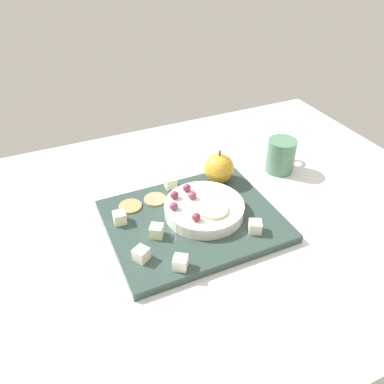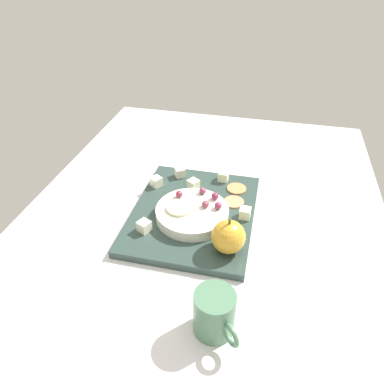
{
  "view_description": "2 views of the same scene",
  "coord_description": "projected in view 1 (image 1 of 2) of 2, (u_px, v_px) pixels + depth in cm",
  "views": [
    {
      "loc": [
        26.04,
        56.42,
        55.51
      ],
      "look_at": [
        0.23,
        -0.5,
        9.41
      ],
      "focal_mm": 35.91,
      "sensor_mm": 36.0,
      "label": 1
    },
    {
      "loc": [
        -62.65,
        -12.38,
        57.54
      ],
      "look_at": [
        3.2,
        2.97,
        8.67
      ],
      "focal_mm": 33.94,
      "sensor_mm": 36.0,
      "label": 2
    }
  ],
  "objects": [
    {
      "name": "cracker_0",
      "position": [
        155.0,
        199.0,
        0.83
      ],
      "size": [
        4.82,
        4.82,
        0.4
      ],
      "primitive_type": "cylinder",
      "color": "tan",
      "rests_on": "platter"
    },
    {
      "name": "cheese_cube_4",
      "position": [
        141.0,
        254.0,
        0.68
      ],
      "size": [
        3.33,
        3.33,
        2.42
      ],
      "primitive_type": "cube",
      "rotation": [
        0.0,
        0.0,
        0.56
      ],
      "color": "#F0E4CE",
      "rests_on": "platter"
    },
    {
      "name": "cheese_cube_2",
      "position": [
        171.0,
        183.0,
        0.86
      ],
      "size": [
        2.52,
        2.52,
        2.42
      ],
      "primitive_type": "cube",
      "rotation": [
        0.0,
        0.0,
        1.53
      ],
      "color": "#EDF3C6",
      "rests_on": "platter"
    },
    {
      "name": "cracker_1",
      "position": [
        130.0,
        206.0,
        0.81
      ],
      "size": [
        4.82,
        4.82,
        0.4
      ],
      "primitive_type": "cylinder",
      "color": "tan",
      "rests_on": "platter"
    },
    {
      "name": "grape_3",
      "position": [
        174.0,
        206.0,
        0.76
      ],
      "size": [
        1.79,
        1.61,
        1.5
      ],
      "primitive_type": "ellipsoid",
      "color": "#853958",
      "rests_on": "serving_dish"
    },
    {
      "name": "serving_dish",
      "position": [
        204.0,
        209.0,
        0.78
      ],
      "size": [
        16.33,
        16.33,
        2.47
      ],
      "primitive_type": "cylinder",
      "color": "silver",
      "rests_on": "platter"
    },
    {
      "name": "platter",
      "position": [
        193.0,
        221.0,
        0.79
      ],
      "size": [
        34.0,
        27.48,
        1.82
      ],
      "primitive_type": "cube",
      "color": "#2E413C",
      "rests_on": "table"
    },
    {
      "name": "grape_1",
      "position": [
        196.0,
        217.0,
        0.73
      ],
      "size": [
        1.79,
        1.61,
        1.65
      ],
      "primitive_type": "ellipsoid",
      "color": "#8C3147",
      "rests_on": "serving_dish"
    },
    {
      "name": "cup",
      "position": [
        281.0,
        155.0,
        0.93
      ],
      "size": [
        8.56,
        8.25,
        8.34
      ],
      "color": "#4C7759",
      "rests_on": "table"
    },
    {
      "name": "apple_stem",
      "position": [
        220.0,
        153.0,
        0.84
      ],
      "size": [
        0.5,
        0.5,
        1.2
      ],
      "primitive_type": "cylinder",
      "color": "brown",
      "rests_on": "apple_whole"
    },
    {
      "name": "cheese_cube_3",
      "position": [
        255.0,
        227.0,
        0.74
      ],
      "size": [
        3.25,
        3.25,
        2.42
      ],
      "primitive_type": "cube",
      "rotation": [
        0.0,
        0.0,
        1.11
      ],
      "color": "white",
      "rests_on": "platter"
    },
    {
      "name": "apple_whole",
      "position": [
        219.0,
        168.0,
        0.87
      ],
      "size": [
        6.86,
        6.86,
        6.86
      ],
      "primitive_type": "sphere",
      "color": "gold",
      "rests_on": "platter"
    },
    {
      "name": "table",
      "position": [
        194.0,
        222.0,
        0.82
      ],
      "size": [
        117.24,
        84.42,
        3.21
      ],
      "primitive_type": "cube",
      "color": "silver",
      "rests_on": "ground"
    },
    {
      "name": "cheese_cube_5",
      "position": [
        157.0,
        231.0,
        0.73
      ],
      "size": [
        3.35,
        3.35,
        2.42
      ],
      "primitive_type": "cube",
      "rotation": [
        0.0,
        0.0,
        1.0
      ],
      "color": "#F6F3C5",
      "rests_on": "platter"
    },
    {
      "name": "grape_0",
      "position": [
        174.0,
        195.0,
        0.79
      ],
      "size": [
        1.79,
        1.61,
        1.67
      ],
      "primitive_type": "ellipsoid",
      "color": "#822B4D",
      "rests_on": "serving_dish"
    },
    {
      "name": "cheese_cube_1",
      "position": [
        120.0,
        218.0,
        0.76
      ],
      "size": [
        2.6,
        2.6,
        2.42
      ],
      "primitive_type": "cube",
      "rotation": [
        0.0,
        0.0,
        1.49
      ],
      "color": "#ECEFC5",
      "rests_on": "platter"
    },
    {
      "name": "cheese_cube_0",
      "position": [
        180.0,
        263.0,
        0.66
      ],
      "size": [
        3.37,
        3.37,
        2.42
      ],
      "primitive_type": "cube",
      "rotation": [
        0.0,
        0.0,
        0.96
      ],
      "color": "white",
      "rests_on": "platter"
    },
    {
      "name": "apple_slice_0",
      "position": [
        213.0,
        210.0,
        0.76
      ],
      "size": [
        5.81,
        5.81,
        0.6
      ],
      "primitive_type": "cylinder",
      "color": "beige",
      "rests_on": "serving_dish"
    },
    {
      "name": "grape_2",
      "position": [
        194.0,
        195.0,
        0.79
      ],
      "size": [
        1.79,
        1.61,
        1.49
      ],
      "primitive_type": "ellipsoid",
      "color": "#893A4C",
      "rests_on": "serving_dish"
    },
    {
      "name": "grape_4",
      "position": [
        185.0,
        188.0,
        0.81
      ],
      "size": [
        1.79,
        1.61,
        1.65
      ],
      "primitive_type": "ellipsoid",
      "color": "#893154",
      "rests_on": "serving_dish"
    }
  ]
}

